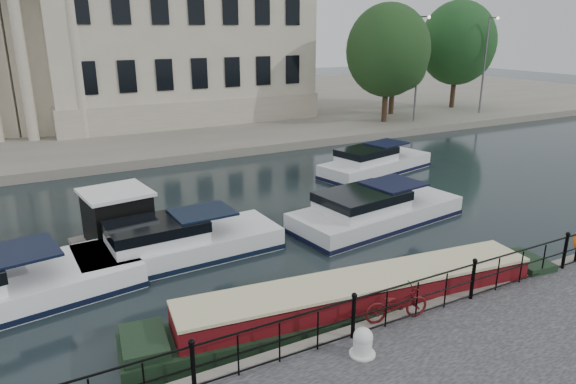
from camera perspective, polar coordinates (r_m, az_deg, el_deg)
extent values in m
plane|color=black|center=(14.96, 2.00, -13.40)|extent=(160.00, 160.00, 0.00)
cube|color=#6B665B|center=(51.00, -20.86, 8.21)|extent=(120.00, 42.00, 0.55)
cylinder|color=black|center=(11.29, -10.49, -18.61)|extent=(0.10, 0.10, 1.10)
sphere|color=black|center=(10.95, -10.68, -16.08)|extent=(0.14, 0.14, 0.14)
cylinder|color=black|center=(12.79, 7.27, -13.68)|extent=(0.10, 0.10, 1.10)
sphere|color=black|center=(12.49, 7.38, -11.33)|extent=(0.14, 0.14, 0.14)
cylinder|color=black|center=(15.22, 19.83, -9.25)|extent=(0.10, 0.10, 1.10)
sphere|color=black|center=(14.97, 20.07, -7.19)|extent=(0.14, 0.14, 0.14)
cylinder|color=black|center=(18.21, 28.41, -5.88)|extent=(0.10, 0.10, 1.10)
sphere|color=black|center=(18.00, 28.68, -4.13)|extent=(0.14, 0.14, 0.14)
cylinder|color=black|center=(12.54, 7.36, -11.73)|extent=(24.00, 0.05, 0.05)
cylinder|color=black|center=(12.79, 7.27, -13.68)|extent=(24.00, 0.04, 0.04)
cylinder|color=black|center=(13.04, 7.19, -15.44)|extent=(24.00, 0.04, 0.04)
cube|color=#ADA38C|center=(45.77, -13.01, 17.11)|extent=(20.00, 14.00, 14.00)
cube|color=#9E937F|center=(46.19, -12.49, 9.66)|extent=(20.30, 14.30, 2.00)
cube|color=#ADA38C|center=(40.21, -24.47, 13.84)|extent=(5.73, 4.06, 11.00)
cylinder|color=#ADA38C|center=(37.50, -22.36, 12.99)|extent=(0.70, 0.70, 9.80)
cylinder|color=#ADA38C|center=(37.98, -27.38, 12.40)|extent=(0.70, 0.70, 9.80)
cylinder|color=#59595B|center=(42.63, 14.17, 12.97)|extent=(0.16, 0.16, 8.00)
sphere|color=#FFF2CC|center=(41.89, 15.41, 18.22)|extent=(0.24, 0.24, 0.24)
cylinder|color=#59595B|center=(48.67, 20.96, 12.89)|extent=(0.16, 0.16, 8.00)
sphere|color=#FFF2CC|center=(48.02, 22.29, 17.44)|extent=(0.24, 0.24, 0.24)
imported|color=#4D0D10|center=(13.71, 11.96, -12.08)|extent=(1.83, 0.93, 0.92)
cylinder|color=silver|center=(12.42, 8.29, -16.54)|extent=(0.44, 0.44, 0.46)
sphere|color=silver|center=(12.29, 8.34, -15.66)|extent=(0.46, 0.46, 0.46)
cylinder|color=silver|center=(12.54, 8.25, -17.32)|extent=(0.61, 0.61, 0.04)
cube|color=black|center=(14.96, 8.17, -13.15)|extent=(13.17, 3.25, 0.78)
cube|color=#560C10|center=(14.64, 8.28, -10.96)|extent=(10.54, 2.68, 0.61)
cube|color=beige|center=(14.45, 8.35, -9.57)|extent=(10.55, 2.74, 0.09)
cube|color=#6B665B|center=(20.32, -18.11, -5.40)|extent=(3.44, 2.99, 0.26)
cube|color=black|center=(19.95, -18.39, -2.62)|extent=(2.34, 2.34, 1.88)
cube|color=silver|center=(19.65, -18.66, -0.03)|extent=(2.57, 2.57, 0.13)
cube|color=black|center=(16.87, -29.14, -6.14)|extent=(3.14, 2.44, 0.08)
cube|color=white|center=(18.57, -11.69, -6.59)|extent=(7.08, 2.71, 1.20)
cube|color=black|center=(18.60, -11.67, -6.81)|extent=(7.15, 2.74, 0.18)
cube|color=white|center=(18.01, -14.37, -4.62)|extent=(3.22, 2.11, 0.90)
cube|color=black|center=(18.32, -9.48, -2.23)|extent=(2.16, 1.78, 0.08)
cube|color=silver|center=(21.63, 9.82, -2.91)|extent=(7.78, 3.79, 1.20)
cube|color=black|center=(21.66, 9.81, -3.10)|extent=(7.86, 3.83, 0.18)
cube|color=silver|center=(20.74, 8.19, -1.24)|extent=(3.64, 2.74, 0.90)
cube|color=black|center=(21.83, 11.66, 0.92)|extent=(2.48, 2.26, 0.08)
cube|color=silver|center=(29.17, 9.71, 2.54)|extent=(7.36, 3.83, 1.20)
cube|color=black|center=(29.19, 9.70, 2.38)|extent=(7.43, 3.87, 0.18)
cube|color=silver|center=(28.33, 8.71, 3.91)|extent=(3.50, 2.57, 0.90)
cube|color=black|center=(29.50, 10.90, 5.34)|extent=(2.41, 2.07, 0.08)
cylinder|color=black|center=(42.17, 10.71, 9.70)|extent=(0.44, 0.44, 2.98)
ellipsoid|color=#143510|center=(41.82, 11.04, 15.19)|extent=(6.47, 6.47, 7.15)
sphere|color=#143510|center=(41.93, 11.98, 13.97)|extent=(4.76, 4.76, 4.76)
cylinder|color=black|center=(46.22, 11.44, 10.08)|extent=(0.44, 0.44, 2.54)
ellipsoid|color=black|center=(45.91, 11.71, 14.35)|extent=(5.53, 5.53, 6.11)
sphere|color=black|center=(46.03, 12.57, 13.39)|extent=(4.07, 4.07, 4.07)
cylinder|color=black|center=(51.51, 17.86, 10.69)|extent=(0.44, 0.44, 3.16)
ellipsoid|color=#133D15|center=(51.22, 18.33, 15.44)|extent=(6.86, 6.86, 7.58)
sphere|color=#133D15|center=(51.41, 19.03, 14.37)|extent=(5.05, 5.05, 5.05)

